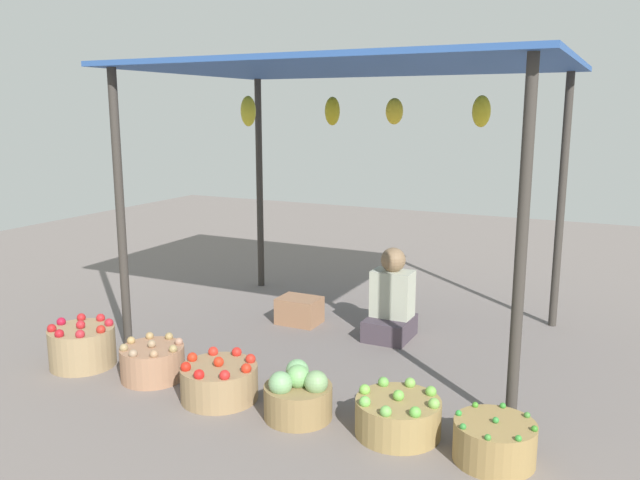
{
  "coord_description": "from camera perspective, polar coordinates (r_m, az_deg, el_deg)",
  "views": [
    {
      "loc": [
        2.1,
        -4.87,
        1.91
      ],
      "look_at": [
        0.0,
        -0.59,
        0.95
      ],
      "focal_mm": 36.21,
      "sensor_mm": 36.0,
      "label": 1
    }
  ],
  "objects": [
    {
      "name": "ground_plane",
      "position": [
        5.63,
        2.69,
        -8.42
      ],
      "size": [
        14.0,
        14.0,
        0.0
      ],
      "primitive_type": "plane",
      "color": "slate"
    },
    {
      "name": "basket_red_tomatoes",
      "position": [
        4.49,
        -8.89,
        -12.23
      ],
      "size": [
        0.52,
        0.52,
        0.3
      ],
      "color": "#957751",
      "rests_on": "ground"
    },
    {
      "name": "vendor_person",
      "position": [
        5.53,
        6.32,
        -5.6
      ],
      "size": [
        0.36,
        0.44,
        0.78
      ],
      "color": "#433842",
      "rests_on": "ground"
    },
    {
      "name": "wooden_crate_near_vendor",
      "position": [
        5.91,
        -1.83,
        -6.24
      ],
      "size": [
        0.37,
        0.28,
        0.24
      ],
      "primitive_type": "cube",
      "color": "#96694A",
      "rests_on": "ground"
    },
    {
      "name": "basket_green_chilies",
      "position": [
        3.86,
        15.16,
        -16.8
      ],
      "size": [
        0.45,
        0.45,
        0.26
      ],
      "color": "olive",
      "rests_on": "ground"
    },
    {
      "name": "basket_cabbages",
      "position": [
        4.18,
        -1.95,
        -13.57
      ],
      "size": [
        0.43,
        0.43,
        0.35
      ],
      "color": "olive",
      "rests_on": "ground"
    },
    {
      "name": "basket_potatoes",
      "position": [
        4.9,
        -14.57,
        -10.38
      ],
      "size": [
        0.46,
        0.46,
        0.29
      ],
      "color": "#9D7154",
      "rests_on": "ground"
    },
    {
      "name": "basket_green_apples",
      "position": [
        4.02,
        6.91,
        -15.18
      ],
      "size": [
        0.51,
        0.51,
        0.28
      ],
      "color": "#987D4A",
      "rests_on": "ground"
    },
    {
      "name": "basket_red_apples",
      "position": [
        5.28,
        -20.27,
        -8.77
      ],
      "size": [
        0.49,
        0.49,
        0.36
      ],
      "color": "#967D57",
      "rests_on": "ground"
    },
    {
      "name": "market_stall_structure",
      "position": [
        5.31,
        2.95,
        13.49
      ],
      "size": [
        3.37,
        2.4,
        2.27
      ],
      "color": "#38332D",
      "rests_on": "ground"
    }
  ]
}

